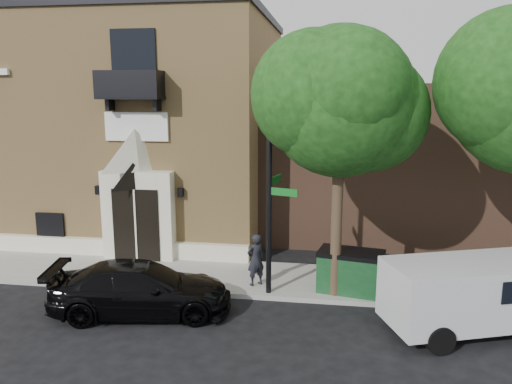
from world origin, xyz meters
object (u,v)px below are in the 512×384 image
black_sedan (141,289)px  cargo_van (482,292)px  fire_hydrant (368,286)px  street_sign (270,193)px  pedestrian_near (256,260)px  dumpster (351,271)px

black_sedan → cargo_van: size_ratio=1.00×
fire_hydrant → black_sedan: bearing=-165.1°
street_sign → fire_hydrant: 3.95m
fire_hydrant → pedestrian_near: 3.48m
street_sign → pedestrian_near: bearing=150.7°
street_sign → fire_hydrant: street_sign is taller
pedestrian_near → black_sedan: bearing=-2.0°
street_sign → dumpster: 3.44m
black_sedan → fire_hydrant: bearing=-85.5°
dumpster → fire_hydrant: bearing=-30.9°
dumpster → black_sedan: bearing=-148.3°
cargo_van → pedestrian_near: cargo_van is taller
cargo_van → street_sign: size_ratio=0.82×
cargo_van → fire_hydrant: size_ratio=6.53×
dumpster → pedestrian_near: (-2.91, 0.05, 0.19)m
black_sedan → cargo_van: (9.06, 0.33, 0.33)m
street_sign → pedestrian_near: (-0.50, 0.51, -2.23)m
pedestrian_near → street_sign: bearing=95.3°
black_sedan → pedestrian_near: bearing=-63.4°
black_sedan → dumpster: bearing=-80.2°
black_sedan → dumpster: black_sedan is taller
street_sign → dumpster: bearing=27.3°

